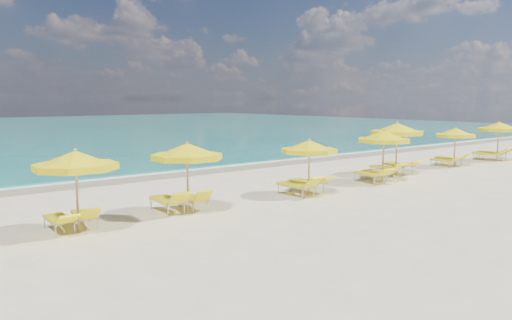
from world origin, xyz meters
TOP-DOWN VIEW (x-y plane):
  - ground_plane at (0.00, 0.00)m, footprint 120.00×120.00m
  - wet_sand_band at (0.00, 7.40)m, footprint 120.00×2.60m
  - foam_line at (0.00, 8.20)m, footprint 120.00×1.20m
  - whitecap_near at (-6.00, 17.00)m, footprint 14.00×0.36m
  - whitecap_far at (8.00, 24.00)m, footprint 18.00×0.30m
  - umbrella_2 at (-7.72, -0.43)m, footprint 2.84×2.84m
  - umbrella_3 at (-4.20, -0.30)m, footprint 2.94×2.94m
  - umbrella_4 at (0.88, -0.58)m, footprint 2.29×2.29m
  - umbrella_5 at (5.46, -0.49)m, footprint 2.82×2.82m
  - umbrella_6 at (7.76, 0.49)m, footprint 2.76×2.76m
  - umbrella_7 at (12.52, 0.22)m, footprint 2.38×2.38m
  - umbrella_8 at (16.91, 0.03)m, footprint 2.41×2.41m
  - lounger_2_left at (-8.08, 0.01)m, footprint 0.59×1.70m
  - lounger_2_right at (-7.37, 0.07)m, footprint 0.79×1.70m
  - lounger_3_left at (-4.63, 0.23)m, footprint 0.72×1.92m
  - lounger_3_right at (-3.77, 0.07)m, footprint 0.71×1.61m
  - lounger_4_left at (0.46, -0.36)m, footprint 0.70×1.96m
  - lounger_4_right at (1.39, -0.03)m, footprint 0.71×1.91m
  - lounger_5_left at (4.90, -0.25)m, footprint 0.88×1.99m
  - lounger_5_right at (5.81, -0.06)m, footprint 0.69×1.77m
  - lounger_6_left at (7.36, 0.84)m, footprint 0.73×1.82m
  - lounger_6_right at (8.29, 0.72)m, footprint 0.99×2.15m
  - lounger_7_left at (12.14, 0.60)m, footprint 0.66×1.76m
  - lounger_7_right at (13.05, 0.80)m, footprint 0.62×1.81m
  - lounger_8_left at (16.56, 0.43)m, footprint 0.92×2.07m
  - lounger_8_right at (17.40, 0.50)m, footprint 0.84×2.12m

SIDE VIEW (x-z plane):
  - ground_plane at x=0.00m, z-range 0.00..0.00m
  - wet_sand_band at x=0.00m, z-range -0.01..0.01m
  - foam_line at x=0.00m, z-range -0.01..0.01m
  - whitecap_near at x=-6.00m, z-range -0.03..0.03m
  - whitecap_far at x=8.00m, z-range -0.03..0.03m
  - lounger_2_left at x=-8.08m, z-range -0.13..0.53m
  - lounger_3_right at x=-3.77m, z-range -0.19..0.59m
  - lounger_2_right at x=-7.37m, z-range -0.16..0.57m
  - lounger_6_left at x=7.36m, z-range -0.11..0.52m
  - lounger_7_left at x=12.14m, z-range -0.13..0.54m
  - lounger_7_right at x=13.05m, z-range -0.14..0.57m
  - lounger_4_right at x=1.39m, z-range -0.13..0.57m
  - lounger_5_right at x=5.81m, z-range -0.20..0.64m
  - lounger_5_left at x=4.90m, z-range -0.16..0.62m
  - lounger_3_left at x=-4.63m, z-range -0.19..0.65m
  - lounger_6_right at x=8.29m, z-range -0.13..0.61m
  - lounger_4_left at x=0.46m, z-range -0.20..0.68m
  - lounger_8_left at x=16.56m, z-range -0.19..0.67m
  - lounger_8_right at x=17.40m, z-range -0.15..0.64m
  - umbrella_7 at x=12.52m, z-range 0.75..2.86m
  - umbrella_4 at x=0.88m, z-range 0.75..2.88m
  - umbrella_3 at x=-4.20m, z-range 0.81..3.09m
  - umbrella_2 at x=-7.72m, z-range 0.81..3.10m
  - umbrella_5 at x=5.46m, z-range 0.81..3.13m
  - umbrella_8 at x=16.91m, z-range 0.82..3.13m
  - umbrella_6 at x=7.76m, z-range 0.89..3.43m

